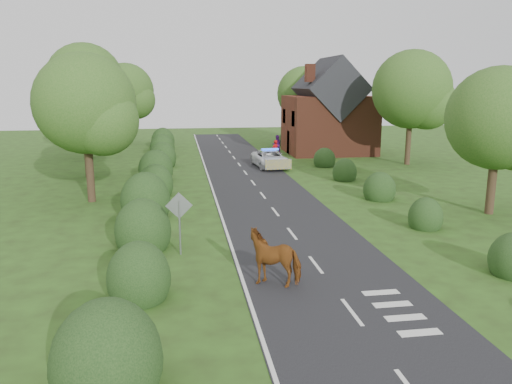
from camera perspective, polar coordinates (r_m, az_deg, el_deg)
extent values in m
plane|color=#2D3F1A|center=(19.00, 6.84, -8.30)|extent=(120.00, 120.00, 0.00)
cube|color=black|center=(33.16, -0.08, 0.72)|extent=(6.00, 70.00, 0.02)
cube|color=white|center=(15.49, 10.89, -13.29)|extent=(0.12, 1.80, 0.01)
cube|color=white|center=(18.99, 6.84, -8.23)|extent=(0.12, 1.80, 0.01)
cube|color=white|center=(22.66, 4.14, -4.76)|extent=(0.12, 1.80, 0.01)
cube|color=white|center=(26.43, 2.21, -2.25)|extent=(0.12, 1.80, 0.01)
cube|color=white|center=(30.26, 0.78, -0.38)|extent=(0.12, 1.80, 0.01)
cube|color=white|center=(34.12, -0.33, 1.08)|extent=(0.12, 1.80, 0.01)
cube|color=white|center=(38.02, -1.22, 2.24)|extent=(0.12, 1.80, 0.01)
cube|color=white|center=(41.93, -1.94, 3.18)|extent=(0.12, 1.80, 0.01)
cube|color=white|center=(45.86, -2.54, 3.96)|extent=(0.12, 1.80, 0.01)
cube|color=white|center=(49.80, -3.04, 4.61)|extent=(0.12, 1.80, 0.01)
cube|color=white|center=(53.75, -3.48, 5.17)|extent=(0.12, 1.80, 0.01)
cube|color=white|center=(57.70, -3.85, 5.65)|extent=(0.12, 1.80, 0.01)
cube|color=white|center=(61.67, -4.18, 6.07)|extent=(0.12, 1.80, 0.01)
cube|color=white|center=(65.63, -4.46, 6.44)|extent=(0.12, 1.80, 0.01)
cube|color=white|center=(32.85, -5.09, 0.59)|extent=(0.12, 70.00, 0.01)
cube|color=white|center=(14.78, 18.21, -15.02)|extent=(1.20, 0.35, 0.01)
cube|color=white|center=(15.50, 16.68, -13.59)|extent=(1.20, 0.35, 0.01)
cube|color=white|center=(16.23, 15.30, -12.28)|extent=(1.20, 0.35, 0.01)
cube|color=white|center=(16.98, 14.06, -11.07)|extent=(1.20, 0.35, 0.01)
ellipsoid|color=black|center=(11.82, -16.64, -18.12)|extent=(2.40, 2.52, 2.80)
ellipsoid|color=black|center=(16.32, -13.23, -9.61)|extent=(2.00, 2.10, 2.40)
ellipsoid|color=black|center=(21.02, -12.79, -4.36)|extent=(2.30, 2.41, 2.70)
ellipsoid|color=black|center=(25.84, -12.52, -1.05)|extent=(2.50, 2.62, 3.00)
ellipsoid|color=black|center=(30.73, -11.39, 0.84)|extent=(2.10, 2.20, 2.50)
ellipsoid|color=black|center=(35.64, -11.38, 2.54)|extent=(2.40, 2.52, 2.80)
ellipsoid|color=black|center=(41.56, -10.62, 3.85)|extent=(2.20, 2.31, 2.60)
ellipsoid|color=black|center=(47.51, -10.66, 4.92)|extent=(2.30, 2.41, 2.70)
ellipsoid|color=black|center=(53.46, -10.58, 5.75)|extent=(2.40, 2.52, 2.80)
ellipsoid|color=black|center=(24.72, 18.80, -2.75)|extent=(1.60, 1.68, 1.90)
ellipsoid|color=black|center=(30.07, 13.93, 0.26)|extent=(1.90, 2.00, 2.10)
ellipsoid|color=black|center=(35.55, 10.09, 2.20)|extent=(1.70, 1.78, 2.00)
ellipsoid|color=black|center=(41.28, 7.82, 3.66)|extent=(1.80, 1.89, 2.00)
ellipsoid|color=black|center=(54.68, 3.45, 5.85)|extent=(1.70, 1.78, 2.00)
cylinder|color=#332316|center=(29.92, -18.48, 2.66)|extent=(0.44, 0.44, 3.96)
sphere|color=#28551A|center=(29.57, -18.95, 9.55)|extent=(5.60, 5.60, 5.60)
sphere|color=#54772F|center=(28.91, -17.09, 7.83)|extent=(3.92, 3.92, 3.92)
cylinder|color=#332316|center=(38.00, -18.74, 4.40)|extent=(0.44, 0.44, 3.74)
sphere|color=#28551A|center=(37.72, -19.10, 9.52)|extent=(5.60, 5.60, 5.60)
sphere|color=#54772F|center=(37.05, -17.66, 8.25)|extent=(3.92, 3.92, 3.92)
cylinder|color=#332316|center=(47.99, -18.57, 6.58)|extent=(0.44, 0.44, 4.84)
sphere|color=#28551A|center=(47.80, -18.93, 11.83)|extent=(6.80, 6.80, 6.80)
sphere|color=#54772F|center=(46.95, -17.53, 10.58)|extent=(4.76, 4.76, 4.76)
cylinder|color=#332316|center=(57.57, -14.44, 7.35)|extent=(0.44, 0.44, 4.18)
sphere|color=#28551A|center=(57.39, -14.64, 11.13)|extent=(6.00, 6.00, 6.00)
sphere|color=#54772F|center=(56.72, -13.58, 10.21)|extent=(4.20, 4.20, 4.20)
cylinder|color=#332316|center=(28.48, 25.36, 1.19)|extent=(0.44, 0.44, 3.52)
sphere|color=#28551A|center=(28.11, 25.96, 7.61)|extent=(5.20, 5.20, 5.20)
cylinder|color=#332316|center=(43.67, 17.03, 5.89)|extent=(0.44, 0.44, 4.40)
sphere|color=#28551A|center=(43.44, 17.37, 11.14)|extent=(6.40, 6.40, 6.40)
sphere|color=#54772F|center=(43.40, 19.00, 9.70)|extent=(4.48, 4.48, 4.48)
cylinder|color=#332316|center=(57.03, 5.42, 7.52)|extent=(0.44, 0.44, 3.96)
sphere|color=#28551A|center=(56.85, 5.50, 11.14)|extent=(6.00, 6.00, 6.00)
sphere|color=#54772F|center=(56.56, 6.68, 10.20)|extent=(4.20, 4.20, 4.20)
cylinder|color=gray|center=(19.90, -8.71, -4.06)|extent=(0.08, 0.08, 2.20)
cube|color=gray|center=(19.67, -8.80, -1.55)|extent=(1.06, 0.04, 1.06)
cube|color=brown|center=(49.42, 8.28, 7.62)|extent=(8.00, 7.00, 5.50)
cube|color=black|center=(49.27, 8.41, 11.62)|extent=(5.94, 7.40, 5.94)
cube|color=brown|center=(46.67, 6.18, 13.37)|extent=(0.80, 0.80, 1.60)
imported|color=brown|center=(17.11, 2.20, -7.81)|extent=(2.46, 1.85, 1.55)
imported|color=white|center=(40.50, 1.61, 3.81)|extent=(2.69, 5.16, 1.39)
cube|color=yellow|center=(38.10, 2.58, 3.16)|extent=(2.07, 0.22, 0.76)
cube|color=blue|center=(40.39, 1.61, 4.90)|extent=(1.40, 0.39, 0.14)
imported|color=#A80A0D|center=(44.02, 2.21, 4.77)|extent=(0.79, 0.72, 1.82)
imported|color=#3B1155|center=(48.10, 2.40, 5.43)|extent=(0.97, 0.79, 1.85)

